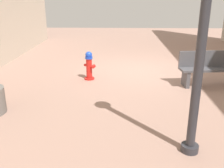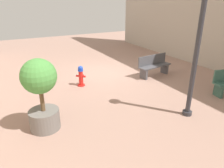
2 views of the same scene
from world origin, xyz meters
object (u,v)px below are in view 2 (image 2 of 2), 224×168
fire_hydrant (81,76)px  planter_tree (41,91)px  bench_near (154,65)px  street_lamp (199,37)px

fire_hydrant → planter_tree: bearing=51.4°
fire_hydrant → bench_near: size_ratio=0.49×
fire_hydrant → street_lamp: (-2.06, 3.73, 1.94)m
fire_hydrant → planter_tree: planter_tree is taller
planter_tree → street_lamp: (-3.99, 1.31, 1.25)m
planter_tree → street_lamp: street_lamp is taller
bench_near → street_lamp: street_lamp is taller
bench_near → planter_tree: 5.72m
fire_hydrant → planter_tree: (1.94, 2.42, 0.69)m
fire_hydrant → street_lamp: 4.68m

